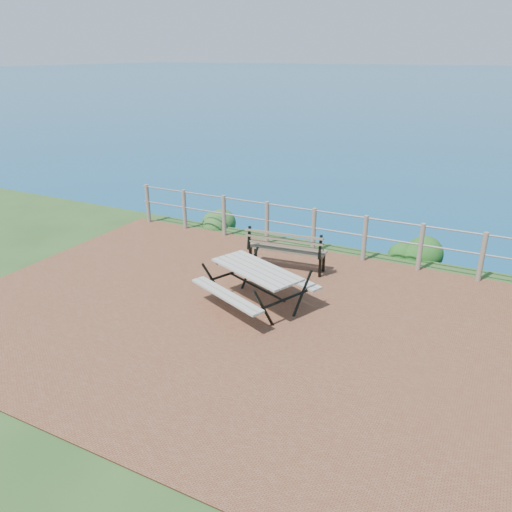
{
  "coord_description": "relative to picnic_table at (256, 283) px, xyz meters",
  "views": [
    {
      "loc": [
        3.61,
        -6.52,
        4.16
      ],
      "look_at": [
        -0.19,
        0.91,
        0.75
      ],
      "focal_mm": 35.0,
      "sensor_mm": 36.0,
      "label": 1
    }
  ],
  "objects": [
    {
      "name": "shrub_lip_east",
      "position": [
        1.98,
        3.73,
        -0.46
      ],
      "size": [
        0.83,
        0.83,
        0.59
      ],
      "primitive_type": "ellipsoid",
      "color": "#174415",
      "rests_on": "ground"
    },
    {
      "name": "safety_railing",
      "position": [
        -0.05,
        2.9,
        0.12
      ],
      "size": [
        9.4,
        0.1,
        1.0
      ],
      "color": "#6B5B4C",
      "rests_on": "ground"
    },
    {
      "name": "picnic_table",
      "position": [
        0.0,
        0.0,
        0.0
      ],
      "size": [
        1.82,
        1.37,
        0.71
      ],
      "rotation": [
        0.0,
        0.0,
        -0.4
      ],
      "color": "#A29D91",
      "rests_on": "ground"
    },
    {
      "name": "park_bench",
      "position": [
        -0.17,
        1.72,
        0.14
      ],
      "size": [
        1.63,
        0.57,
        0.9
      ],
      "rotation": [
        0.0,
        0.0,
        0.11
      ],
      "color": "brown",
      "rests_on": "ground"
    },
    {
      "name": "ground",
      "position": [
        -0.05,
        -0.45,
        -0.46
      ],
      "size": [
        10.0,
        7.0,
        0.12
      ],
      "primitive_type": "cube",
      "color": "brown",
      "rests_on": "ground"
    },
    {
      "name": "shrub_lip_west",
      "position": [
        -2.92,
        3.58,
        -0.46
      ],
      "size": [
        0.79,
        0.79,
        0.54
      ],
      "primitive_type": "ellipsoid",
      "color": "#1D4F21",
      "rests_on": "ground"
    }
  ]
}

